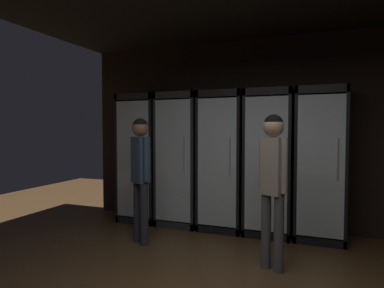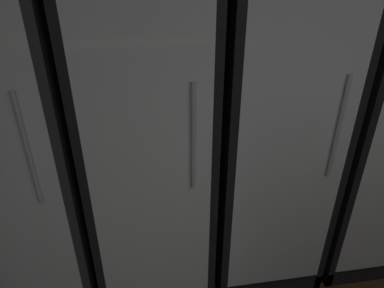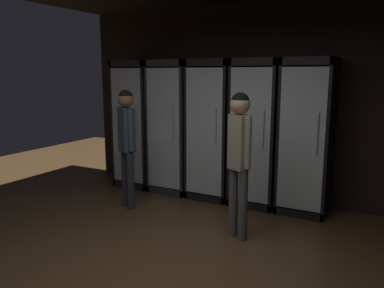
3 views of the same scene
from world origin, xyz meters
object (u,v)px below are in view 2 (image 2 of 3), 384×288
object	(u,v)px
cooler_left	(13,142)
cooler_right	(269,122)
cooler_far_right	(379,116)
cooler_center	(147,133)

from	to	relation	value
cooler_left	cooler_right	distance (m)	1.34
cooler_right	cooler_far_right	world-z (taller)	same
cooler_far_right	cooler_center	bearing A→B (deg)	179.88
cooler_left	cooler_center	world-z (taller)	same
cooler_center	cooler_right	xyz separation A→B (m)	(0.67, -0.00, 0.01)
cooler_left	cooler_right	xyz separation A→B (m)	(1.34, -0.00, 0.02)
cooler_left	cooler_far_right	world-z (taller)	same
cooler_center	cooler_right	world-z (taller)	same
cooler_left	cooler_center	bearing A→B (deg)	0.06
cooler_far_right	cooler_left	bearing A→B (deg)	179.94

